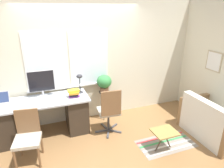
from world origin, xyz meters
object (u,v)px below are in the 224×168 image
monitor (41,83)px  desk_lamp (79,79)px  office_chair_swivel (109,110)px  book_stack (74,93)px  folding_stool (165,133)px  keyboard (42,103)px  desk_chair_wooden (28,136)px  laptop (1,103)px  mouse (56,100)px  potted_plant (104,82)px  plant_stand (104,95)px  couch_loveseat (211,123)px

monitor → desk_lamp: bearing=-5.4°
office_chair_swivel → book_stack: bearing=-23.5°
monitor → desk_lamp: (0.73, -0.07, 0.01)m
folding_stool → office_chair_swivel: bearing=131.4°
keyboard → desk_chair_wooden: desk_chair_wooden is taller
desk_chair_wooden → keyboard: bearing=69.9°
laptop → mouse: (0.94, -0.14, -0.03)m
desk_chair_wooden → potted_plant: 1.87m
keyboard → plant_stand: (1.32, 0.33, -0.20)m
mouse → couch_loveseat: (2.82, -1.10, -0.50)m
laptop → keyboard: 0.71m
desk_chair_wooden → potted_plant: bearing=36.4°
book_stack → folding_stool: (1.36, -1.17, -0.50)m
couch_loveseat → potted_plant: potted_plant is taller
monitor → mouse: 0.45m
monitor → book_stack: bearing=-23.4°
plant_stand → folding_stool: bearing=-66.0°
desk_chair_wooden → mouse: bearing=53.8°
desk_lamp → office_chair_swivel: size_ratio=0.40×
plant_stand → folding_stool: 1.58m
laptop → mouse: bearing=-8.7°
office_chair_swivel → plant_stand: (0.10, 0.60, 0.06)m
laptop → folding_stool: size_ratio=0.68×
mouse → laptop: bearing=171.3°
desk_lamp → office_chair_swivel: (0.46, -0.51, -0.55)m
potted_plant → book_stack: bearing=-160.0°
office_chair_swivel → plant_stand: size_ratio=1.47×
laptop → couch_loveseat: (3.76, -1.25, -0.53)m
folding_stool → couch_loveseat: bearing=0.9°
monitor → book_stack: (0.57, -0.25, -0.21)m
couch_loveseat → desk_chair_wooden: bearing=80.4°
mouse → potted_plant: (1.08, 0.31, 0.11)m
keyboard → potted_plant: (1.32, 0.33, 0.11)m
monitor → keyboard: size_ratio=1.52×
laptop → potted_plant: 2.03m
desk_lamp → potted_plant: (0.56, 0.08, -0.18)m
keyboard → couch_loveseat: couch_loveseat is taller
mouse → plant_stand: 1.14m
book_stack → office_chair_swivel: 0.78m
laptop → office_chair_swivel: same height
keyboard → desk_chair_wooden: (-0.29, -0.52, -0.31)m
keyboard → mouse: bearing=3.0°
desk_lamp → plant_stand: (0.56, 0.08, -0.49)m
office_chair_swivel → potted_plant: (0.10, 0.60, 0.37)m
keyboard → couch_loveseat: (3.07, -1.09, -0.49)m
mouse → desk_lamp: size_ratio=0.19×
monitor → book_stack: 0.65m
desk_lamp → mouse: bearing=-156.4°
couch_loveseat → potted_plant: size_ratio=3.15×
laptop → desk_lamp: bearing=3.3°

